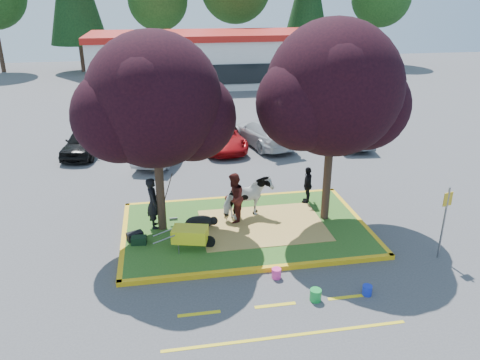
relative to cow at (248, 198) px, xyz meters
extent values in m
plane|color=#424244|center=(-0.20, -0.68, -0.89)|extent=(90.00, 90.00, 0.00)
cube|color=#275A1C|center=(-0.20, -0.68, -0.82)|extent=(8.00, 5.00, 0.15)
cube|color=yellow|center=(-0.20, -3.26, -0.82)|extent=(8.30, 0.16, 0.15)
cube|color=yellow|center=(-0.20, 1.90, -0.82)|extent=(8.30, 0.16, 0.15)
cube|color=yellow|center=(-4.28, -0.68, -0.82)|extent=(0.16, 5.30, 0.15)
cube|color=yellow|center=(3.88, -0.68, -0.82)|extent=(0.16, 5.30, 0.15)
cube|color=tan|center=(0.40, -0.68, -0.74)|extent=(4.20, 3.00, 0.01)
cylinder|color=black|center=(-3.00, -0.28, 1.02)|extent=(0.28, 0.28, 3.53)
sphere|color=black|center=(-3.00, -0.28, 3.67)|extent=(4.20, 4.20, 4.20)
sphere|color=black|center=(-1.84, -0.08, 3.04)|extent=(2.86, 2.86, 2.86)
sphere|color=black|center=(-4.05, -0.58, 3.29)|extent=(2.86, 2.86, 2.86)
cylinder|color=black|center=(2.70, -0.48, 1.10)|extent=(0.28, 0.28, 3.70)
sphere|color=black|center=(2.70, -0.48, 3.88)|extent=(4.40, 4.40, 4.40)
sphere|color=black|center=(3.91, -0.28, 3.22)|extent=(2.99, 2.99, 2.99)
sphere|color=black|center=(1.60, -0.78, 3.48)|extent=(2.99, 2.99, 2.99)
cube|color=yellow|center=(-2.20, -4.88, -0.89)|extent=(1.10, 0.12, 0.01)
cube|color=yellow|center=(-0.20, -4.88, -0.89)|extent=(1.10, 0.12, 0.01)
cube|color=yellow|center=(1.80, -4.88, -0.89)|extent=(1.10, 0.12, 0.01)
cube|color=yellow|center=(-0.20, -6.08, -0.89)|extent=(6.00, 0.10, 0.01)
cube|color=silver|center=(1.80, 27.32, 1.11)|extent=(20.00, 8.00, 4.00)
cube|color=#AF1912|center=(1.80, 27.32, 3.26)|extent=(20.40, 8.40, 0.50)
cube|color=black|center=(1.80, 23.27, 0.51)|extent=(19.00, 0.10, 1.60)
cylinder|color=black|center=(-18.20, 37.32, 0.79)|extent=(0.44, 0.44, 3.36)
cylinder|color=black|center=(-10.20, 36.32, 1.07)|extent=(0.44, 0.44, 3.92)
cylinder|color=black|center=(-2.20, 37.82, 0.65)|extent=(0.44, 0.44, 3.08)
sphere|color=#143811|center=(-2.20, 37.82, 5.93)|extent=(6.16, 6.16, 6.16)
cylinder|color=black|center=(5.80, 36.82, 0.93)|extent=(0.44, 0.44, 3.64)
cylinder|color=black|center=(13.80, 37.32, 0.86)|extent=(0.44, 0.44, 3.50)
cylinder|color=black|center=(21.80, 36.32, 0.72)|extent=(0.44, 0.44, 3.22)
imported|color=white|center=(0.00, 0.00, 0.00)|extent=(1.93, 1.42, 1.49)
ellipsoid|color=black|center=(-1.75, -0.47, -0.53)|extent=(1.11, 0.88, 0.42)
imported|color=black|center=(-3.26, -0.12, 0.15)|extent=(0.49, 0.69, 1.78)
imported|color=#441613|center=(-0.52, -0.19, 0.14)|extent=(0.85, 0.99, 1.76)
imported|color=black|center=(2.49, 0.90, -0.03)|extent=(0.69, 0.90, 1.43)
cylinder|color=black|center=(-1.58, -1.84, -0.55)|extent=(0.39, 0.17, 0.39)
cylinder|color=slate|center=(-2.55, -2.07, -0.60)|extent=(0.04, 0.04, 0.28)
cylinder|color=slate|center=(-2.55, -1.60, -0.60)|extent=(0.04, 0.04, 0.28)
cube|color=yellow|center=(-2.17, -1.84, -0.23)|extent=(1.20, 0.90, 0.43)
cylinder|color=slate|center=(-2.98, -2.07, -0.21)|extent=(0.68, 0.22, 0.35)
cylinder|color=slate|center=(-2.98, -1.60, -0.21)|extent=(0.68, 0.22, 0.35)
cube|color=black|center=(-3.90, -0.92, -0.62)|extent=(0.57, 0.45, 0.26)
cube|color=black|center=(-3.77, -1.23, -0.62)|extent=(0.50, 0.34, 0.25)
cylinder|color=slate|center=(5.33, -3.43, 0.28)|extent=(0.06, 0.06, 2.35)
cube|color=gold|center=(5.33, -3.43, 1.08)|extent=(0.33, 0.11, 0.42)
cylinder|color=#169438|center=(0.90, -4.85, -0.73)|extent=(0.40, 0.40, 0.33)
cylinder|color=#FE3896|center=(0.14, -3.64, -0.75)|extent=(0.29, 0.29, 0.30)
cylinder|color=#1930C9|center=(2.36, -4.86, -0.75)|extent=(0.27, 0.27, 0.28)
imported|color=black|center=(-6.62, 8.76, -0.23)|extent=(2.31, 4.11, 1.32)
imported|color=#A9ABB2|center=(-2.88, 7.31, -0.16)|extent=(2.83, 4.74, 1.47)
imported|color=#A60D11|center=(0.23, 8.47, -0.28)|extent=(2.47, 4.61, 1.23)
imported|color=silver|center=(2.55, 8.69, -0.20)|extent=(3.09, 5.15, 1.40)
imported|color=slate|center=(7.13, 8.39, -0.10)|extent=(2.20, 4.96, 1.58)
camera|label=1|loc=(-2.88, -14.69, 6.74)|focal=35.00mm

